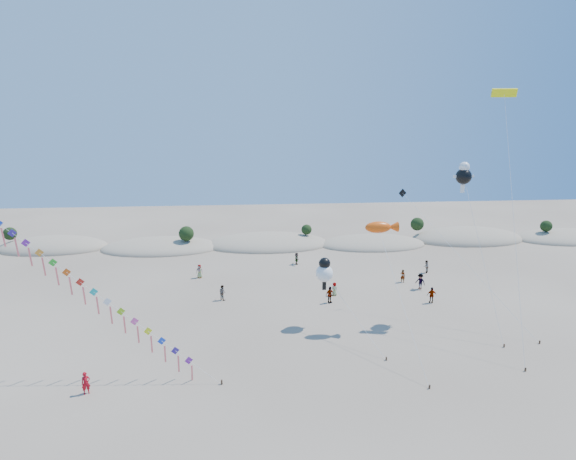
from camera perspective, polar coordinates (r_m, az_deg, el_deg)
The scene contains 10 objects.
ground at distance 32.48m, azimuth 1.74°, elevation -22.99°, with size 160.00×160.00×0.00m, color #7B6855.
dune_ridge at distance 73.76m, azimuth -1.59°, elevation -1.69°, with size 145.30×11.49×5.57m.
kite_train at distance 40.29m, azimuth -28.49°, elevation -1.61°, with size 26.63×7.00×19.40m.
fish_kite at distance 44.04m, azimuth 11.06°, elevation 0.30°, with size 3.01×11.59×10.04m.
cartoon_kite_low at distance 44.75m, azimuth 4.35°, elevation -4.90°, with size 4.79×8.24×6.57m.
cartoon_kite_high at distance 48.41m, azimuth 20.12°, elevation 6.16°, with size 2.30×8.47×15.09m.
parafoil_kite at distance 50.10m, azimuth 24.28°, elevation 14.09°, with size 3.94×12.84×21.75m.
dark_kite at distance 49.22m, azimuth 17.73°, elevation -0.64°, with size 9.60×11.59×12.02m.
flyer_foreground at distance 38.48m, azimuth -22.84°, elevation -16.38°, with size 0.61×0.40×1.66m, color #AC0D19.
beachgoers at distance 56.41m, azimuth 6.33°, elevation -5.77°, with size 29.12×15.77×1.82m.
Camera 1 is at (-3.22, -25.97, 19.25)m, focal length 30.00 mm.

